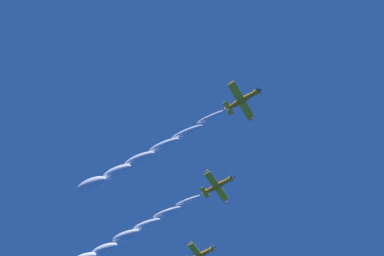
# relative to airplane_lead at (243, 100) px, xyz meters

# --- Properties ---
(airplane_lead) EXTENTS (7.88, 8.26, 3.09)m
(airplane_lead) POSITION_rel_airplane_lead_xyz_m (0.00, 0.00, 0.00)
(airplane_lead) COLOR orange
(airplane_left_wingman) EXTENTS (7.89, 8.23, 2.88)m
(airplane_left_wingman) POSITION_rel_airplane_lead_xyz_m (2.04, -21.13, 0.77)
(airplane_left_wingman) COLOR orange
(airplane_right_wingman) EXTENTS (7.87, 8.26, 2.74)m
(airplane_right_wingman) POSITION_rel_airplane_lead_xyz_m (3.41, -41.69, 1.48)
(airplane_right_wingman) COLOR orange
(smoke_trail_lead) EXTENTS (30.05, 21.99, 6.32)m
(smoke_trail_lead) POSITION_rel_airplane_lead_xyz_m (21.50, -15.39, -3.40)
(smoke_trail_lead) COLOR white
(smoke_trail_left_wingman) EXTENTS (29.28, 21.90, 6.32)m
(smoke_trail_left_wingman) POSITION_rel_airplane_lead_xyz_m (23.39, -36.48, -2.62)
(smoke_trail_left_wingman) COLOR white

